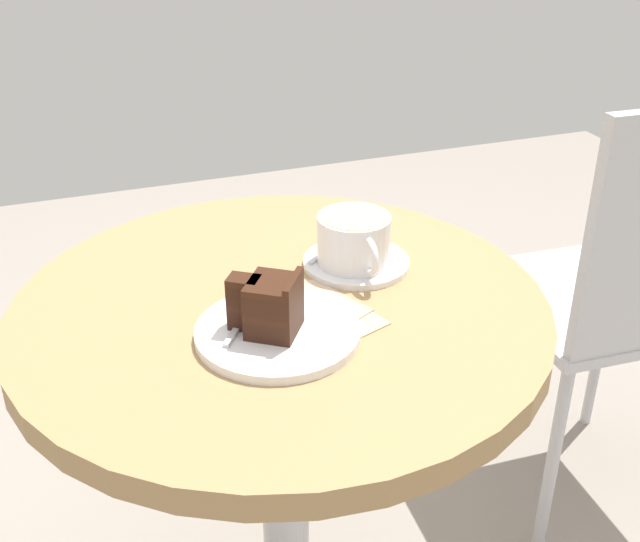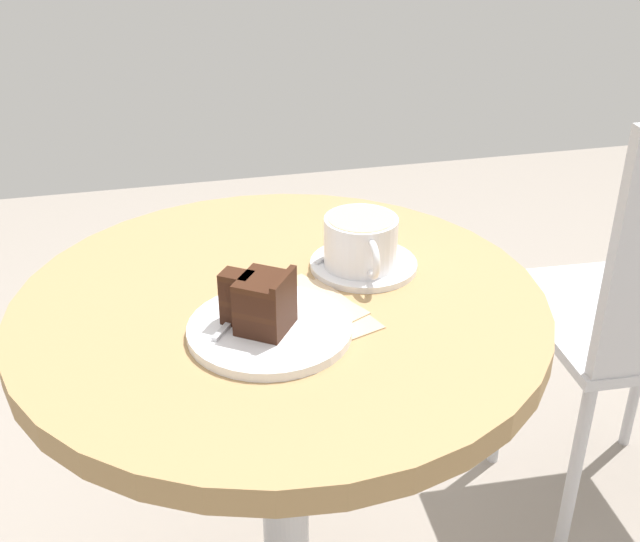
# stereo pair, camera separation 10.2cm
# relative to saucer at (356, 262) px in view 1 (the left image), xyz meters

# --- Properties ---
(cafe_table) EXTENTS (0.69, 0.69, 0.72)m
(cafe_table) POSITION_rel_saucer_xyz_m (0.06, -0.13, -0.13)
(cafe_table) COLOR #A37F51
(cafe_table) RESTS_ON ground
(saucer) EXTENTS (0.15, 0.15, 0.01)m
(saucer) POSITION_rel_saucer_xyz_m (0.00, 0.00, 0.00)
(saucer) COLOR white
(saucer) RESTS_ON cafe_table
(coffee_cup) EXTENTS (0.14, 0.10, 0.07)m
(coffee_cup) POSITION_rel_saucer_xyz_m (0.01, -0.01, 0.04)
(coffee_cup) COLOR white
(coffee_cup) RESTS_ON saucer
(teaspoon) EXTENTS (0.08, 0.09, 0.00)m
(teaspoon) POSITION_rel_saucer_xyz_m (-0.05, -0.01, 0.01)
(teaspoon) COLOR silver
(teaspoon) RESTS_ON saucer
(cake_plate) EXTENTS (0.20, 0.20, 0.01)m
(cake_plate) POSITION_rel_saucer_xyz_m (0.14, -0.16, 0.00)
(cake_plate) COLOR white
(cake_plate) RESTS_ON cafe_table
(cake_slice) EXTENTS (0.08, 0.09, 0.07)m
(cake_slice) POSITION_rel_saucer_xyz_m (0.14, -0.17, 0.04)
(cake_slice) COLOR #381E14
(cake_slice) RESTS_ON cake_plate
(fork) EXTENTS (0.13, 0.10, 0.00)m
(fork) POSITION_rel_saucer_xyz_m (0.08, -0.17, 0.01)
(fork) COLOR silver
(fork) RESTS_ON cake_plate
(napkin) EXTENTS (0.20, 0.19, 0.00)m
(napkin) POSITION_rel_saucer_xyz_m (0.11, -0.11, -0.00)
(napkin) COLOR tan
(napkin) RESTS_ON cafe_table
(cafe_chair) EXTENTS (0.40, 0.40, 0.89)m
(cafe_chair) POSITION_rel_saucer_xyz_m (-0.07, 0.57, -0.18)
(cafe_chair) COLOR #BCBCC1
(cafe_chair) RESTS_ON ground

